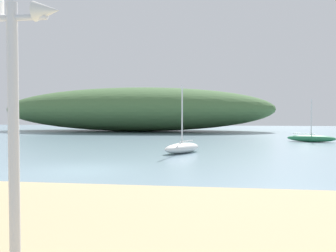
{
  "coord_description": "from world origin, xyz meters",
  "views": [
    {
      "loc": [
        5.24,
        -13.11,
        2.16
      ],
      "look_at": [
        2.47,
        6.79,
        1.54
      ],
      "focal_mm": 37.78,
      "sensor_mm": 36.0,
      "label": 1
    }
  ],
  "objects": [
    {
      "name": "ground_plane",
      "position": [
        0.0,
        0.0,
        0.0
      ],
      "size": [
        120.0,
        120.0,
        0.0
      ],
      "primitive_type": "plane",
      "color": "#7A99A8"
    },
    {
      "name": "distant_hill",
      "position": [
        -5.67,
        33.64,
        2.93
      ],
      "size": [
        36.79,
        13.94,
        5.85
      ],
      "primitive_type": "ellipsoid",
      "color": "#476B3D",
      "rests_on": "ground"
    },
    {
      "name": "sailboat_near_shore",
      "position": [
        12.73,
        16.49,
        0.3
      ],
      "size": [
        3.8,
        2.28,
        3.43
      ],
      "color": "#287A4C",
      "rests_on": "ground"
    },
    {
      "name": "sailboat_outer_mooring",
      "position": [
        3.28,
        6.85,
        0.31
      ],
      "size": [
        2.37,
        3.19,
        3.85
      ],
      "color": "white",
      "rests_on": "ground"
    }
  ]
}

